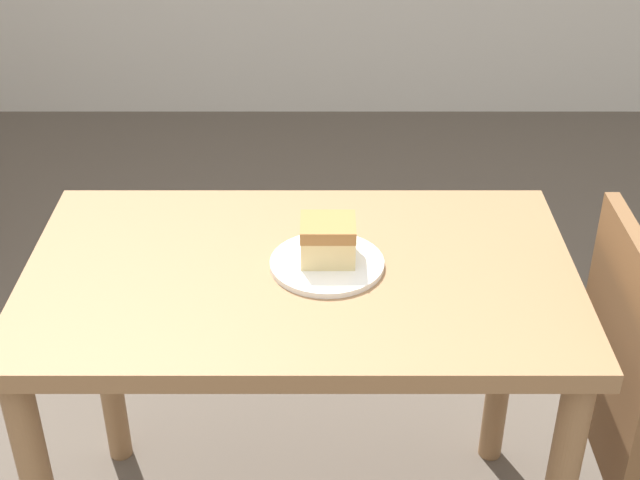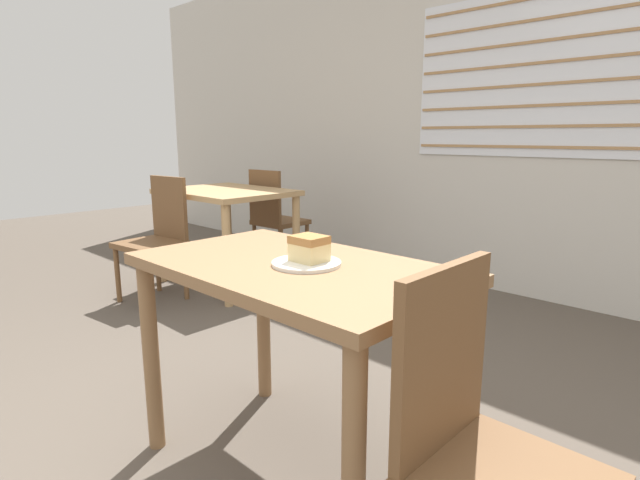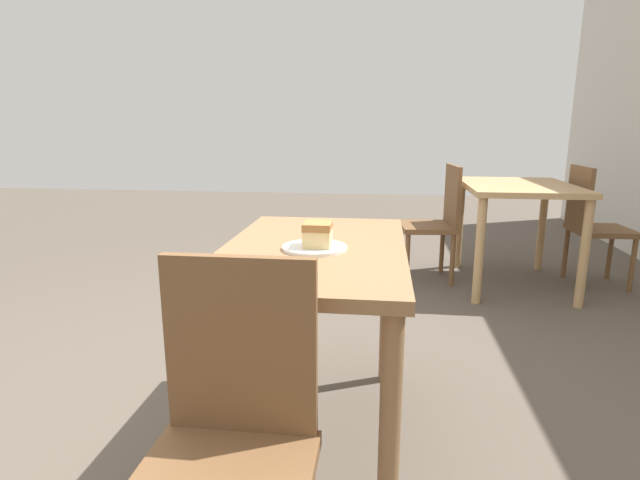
# 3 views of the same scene
# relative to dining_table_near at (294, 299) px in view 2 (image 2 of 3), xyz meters

# --- Properties ---
(wall_back) EXTENTS (10.00, 0.09, 2.80)m
(wall_back) POSITION_rel_dining_table_near_xyz_m (-0.03, 2.60, 0.76)
(wall_back) COLOR beige
(wall_back) RESTS_ON ground_plane
(dining_table_near) EXTENTS (1.09, 0.65, 0.77)m
(dining_table_near) POSITION_rel_dining_table_near_xyz_m (0.00, 0.00, 0.00)
(dining_table_near) COLOR olive
(dining_table_near) RESTS_ON ground_plane
(dining_table_far) EXTENTS (1.00, 0.77, 0.77)m
(dining_table_far) POSITION_rel_dining_table_near_xyz_m (-2.08, 1.23, 0.00)
(dining_table_far) COLOR tan
(dining_table_far) RESTS_ON ground_plane
(chair_near_window) EXTENTS (0.40, 0.40, 0.90)m
(chair_near_window) POSITION_rel_dining_table_near_xyz_m (0.73, -0.10, -0.17)
(chair_near_window) COLOR brown
(chair_near_window) RESTS_ON ground_plane
(chair_far_corner) EXTENTS (0.44, 0.44, 0.90)m
(chair_far_corner) POSITION_rel_dining_table_near_xyz_m (-2.14, 0.66, -0.17)
(chair_far_corner) COLOR brown
(chair_far_corner) RESTS_ON ground_plane
(chair_far_opposite) EXTENTS (0.41, 0.41, 0.90)m
(chair_far_opposite) POSITION_rel_dining_table_near_xyz_m (-2.16, 1.81, -0.17)
(chair_far_opposite) COLOR brown
(chair_far_opposite) RESTS_ON ground_plane
(plate) EXTENTS (0.23, 0.23, 0.01)m
(plate) POSITION_rel_dining_table_near_xyz_m (0.05, 0.01, 0.13)
(plate) COLOR white
(plate) RESTS_ON dining_table_near
(cake_slice) EXTENTS (0.11, 0.10, 0.08)m
(cake_slice) POSITION_rel_dining_table_near_xyz_m (0.05, 0.02, 0.18)
(cake_slice) COLOR #E5CC89
(cake_slice) RESTS_ON plate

